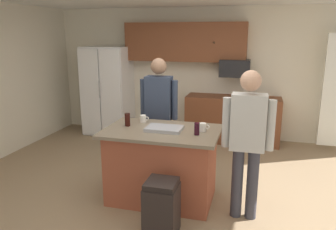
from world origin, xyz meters
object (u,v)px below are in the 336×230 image
at_px(refrigerator, 108,91).
at_px(person_elder_center, 159,108).
at_px(tumbler_amber, 127,120).
at_px(kitchen_island, 162,164).
at_px(serving_tray, 164,129).
at_px(microwave_over_range, 235,68).
at_px(mug_ceramic_white, 143,119).
at_px(glass_stout_tall, 197,129).
at_px(person_guest_left, 247,136).
at_px(mug_blue_stoneware, 203,127).
at_px(trash_bin, 162,208).

distance_m(refrigerator, person_elder_center, 2.40).
bearing_deg(refrigerator, tumbler_amber, -59.64).
distance_m(kitchen_island, tumbler_amber, 0.72).
xyz_separation_m(refrigerator, kitchen_island, (1.92, -2.53, -0.44)).
xyz_separation_m(person_elder_center, serving_tray, (0.31, -0.80, -0.06)).
height_order(microwave_over_range, kitchen_island, microwave_over_range).
bearing_deg(tumbler_amber, mug_ceramic_white, 59.98).
bearing_deg(glass_stout_tall, mug_ceramic_white, 155.07).
relative_size(refrigerator, mug_ceramic_white, 14.91).
bearing_deg(tumbler_amber, kitchen_island, -6.39).
bearing_deg(person_elder_center, person_guest_left, 34.95).
relative_size(tumbler_amber, serving_tray, 0.38).
height_order(microwave_over_range, person_elder_center, person_elder_center).
distance_m(mug_blue_stoneware, trash_bin, 1.10).
bearing_deg(tumbler_amber, glass_stout_tall, -8.65).
height_order(person_guest_left, mug_ceramic_white, person_guest_left).
relative_size(kitchen_island, mug_blue_stoneware, 11.43).
bearing_deg(serving_tray, microwave_over_range, 76.41).
height_order(person_elder_center, mug_blue_stoneware, person_elder_center).
distance_m(glass_stout_tall, mug_blue_stoneware, 0.17).
xyz_separation_m(mug_blue_stoneware, serving_tray, (-0.47, -0.08, -0.03)).
distance_m(person_elder_center, tumbler_amber, 0.76).
bearing_deg(mug_ceramic_white, person_guest_left, -17.96).
distance_m(person_elder_center, serving_tray, 0.86).
bearing_deg(microwave_over_range, tumbler_amber, -113.97).
relative_size(person_guest_left, serving_tray, 3.90).
bearing_deg(mug_blue_stoneware, person_elder_center, 137.47).
relative_size(person_elder_center, mug_blue_stoneware, 14.06).
bearing_deg(trash_bin, person_guest_left, 34.94).
bearing_deg(serving_tray, mug_blue_stoneware, 10.31).
distance_m(kitchen_island, glass_stout_tall, 0.71).
relative_size(refrigerator, person_elder_center, 1.05).
bearing_deg(mug_blue_stoneware, glass_stout_tall, -105.83).
bearing_deg(person_elder_center, trash_bin, -1.45).
bearing_deg(microwave_over_range, person_guest_left, -82.67).
relative_size(person_guest_left, mug_ceramic_white, 13.99).
relative_size(microwave_over_range, tumbler_amber, 3.37).
bearing_deg(person_guest_left, tumbler_amber, 0.83).
relative_size(mug_ceramic_white, tumbler_amber, 0.74).
relative_size(refrigerator, tumbler_amber, 11.03).
distance_m(person_elder_center, mug_blue_stoneware, 1.05).
bearing_deg(refrigerator, glass_stout_tall, -47.70).
bearing_deg(mug_ceramic_white, person_elder_center, 82.28).
bearing_deg(refrigerator, mug_blue_stoneware, -45.32).
bearing_deg(kitchen_island, trash_bin, -73.89).
xyz_separation_m(refrigerator, mug_ceramic_white, (1.58, -2.24, 0.07)).
distance_m(person_guest_left, glass_stout_tall, 0.59).
bearing_deg(refrigerator, kitchen_island, -52.73).
relative_size(microwave_over_range, serving_tray, 1.27).
height_order(refrigerator, trash_bin, refrigerator).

